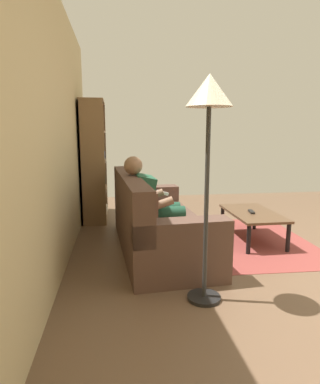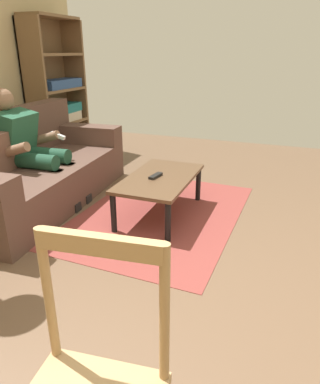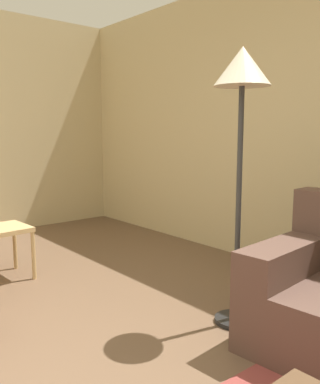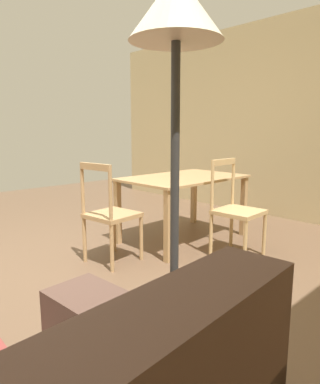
{
  "view_description": "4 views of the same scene",
  "coord_description": "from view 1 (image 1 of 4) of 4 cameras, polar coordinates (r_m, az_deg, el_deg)",
  "views": [
    {
      "loc": [
        -2.35,
        2.42,
        1.37
      ],
      "look_at": [
        1.31,
        1.91,
        0.69
      ],
      "focal_mm": 30.22,
      "sensor_mm": 36.0,
      "label": 1
    },
    {
      "loc": [
        -1.36,
        -0.38,
        1.43
      ],
      "look_at": [
        1.46,
        0.69,
        0.23
      ],
      "focal_mm": 33.09,
      "sensor_mm": 36.0,
      "label": 2
    },
    {
      "loc": [
        1.73,
        -0.37,
        1.28
      ],
      "look_at": [
        -0.23,
        1.3,
        0.9
      ],
      "focal_mm": 37.93,
      "sensor_mm": 36.0,
      "label": 3
    },
    {
      "loc": [
        1.07,
        2.66,
        1.24
      ],
      "look_at": [
        -0.23,
        1.3,
        0.9
      ],
      "focal_mm": 32.24,
      "sensor_mm": 36.0,
      "label": 4
    }
  ],
  "objects": [
    {
      "name": "wall_back",
      "position": [
        2.42,
        -22.36,
        9.9
      ],
      "size": [
        7.17,
        0.12,
        2.77
      ],
      "primitive_type": "cube",
      "color": "#D1BC8C",
      "rests_on": "ground_plane"
    },
    {
      "name": "couch",
      "position": [
        3.83,
        -1.06,
        -5.59
      ],
      "size": [
        2.17,
        1.05,
        0.9
      ],
      "color": "brown",
      "rests_on": "ground_plane"
    },
    {
      "name": "person_lounging",
      "position": [
        3.77,
        -1.39,
        -1.93
      ],
      "size": [
        0.61,
        0.89,
        1.11
      ],
      "color": "#23563D",
      "rests_on": "ground_plane"
    },
    {
      "name": "coffee_table",
      "position": [
        4.31,
        16.03,
        -4.02
      ],
      "size": [
        1.0,
        0.56,
        0.38
      ],
      "color": "brown",
      "rests_on": "ground_plane"
    },
    {
      "name": "tv_remote",
      "position": [
        4.26,
        15.84,
        -3.36
      ],
      "size": [
        0.18,
        0.08,
        0.02
      ],
      "primitive_type": "cube",
      "rotation": [
        0.0,
        0.0,
        1.41
      ],
      "color": "black",
      "rests_on": "coffee_table"
    },
    {
      "name": "bookshelf",
      "position": [
        5.27,
        -11.61,
        3.16
      ],
      "size": [
        0.94,
        0.36,
        1.86
      ],
      "color": "brown",
      "rests_on": "ground_plane"
    },
    {
      "name": "area_rug",
      "position": [
        4.4,
        15.82,
        -8.12
      ],
      "size": [
        2.04,
        1.46,
        0.01
      ],
      "primitive_type": "cube",
      "rotation": [
        0.0,
        0.0,
        -0.03
      ],
      "color": "brown",
      "rests_on": "ground_plane"
    },
    {
      "name": "floor_lamp",
      "position": [
        2.53,
        8.62,
        13.7
      ],
      "size": [
        0.36,
        0.36,
        1.81
      ],
      "color": "black",
      "rests_on": "ground_plane"
    }
  ]
}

